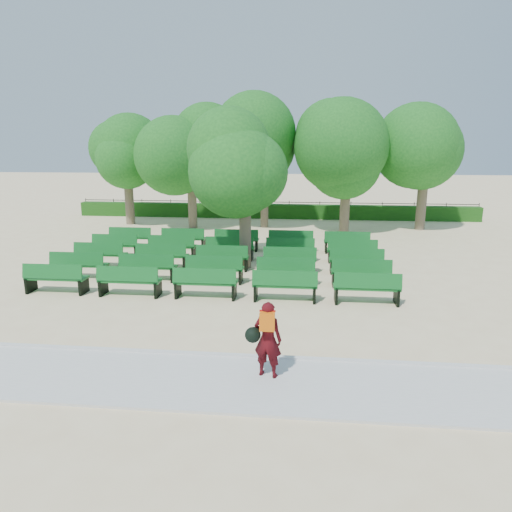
{
  "coord_description": "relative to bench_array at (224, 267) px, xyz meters",
  "views": [
    {
      "loc": [
        1.86,
        -15.61,
        4.7
      ],
      "look_at": [
        0.37,
        -1.0,
        1.1
      ],
      "focal_mm": 32.0,
      "sensor_mm": 36.0,
      "label": 1
    }
  ],
  "objects": [
    {
      "name": "bench_array",
      "position": [
        0.0,
        0.0,
        0.0
      ],
      "size": [
        2.0,
        0.69,
        1.25
      ],
      "rotation": [
        0.0,
        0.0,
        0.04
      ],
      "color": "#105F20",
      "rests_on": "ground"
    },
    {
      "name": "ground",
      "position": [
        1.08,
        -1.15,
        -0.1
      ],
      "size": [
        120.0,
        120.0,
        0.0
      ],
      "primitive_type": "plane",
      "color": "beige"
    },
    {
      "name": "hedge",
      "position": [
        1.08,
        12.85,
        0.35
      ],
      "size": [
        26.0,
        0.7,
        0.9
      ],
      "primitive_type": "cube",
      "color": "#1B5014",
      "rests_on": "ground"
    },
    {
      "name": "paving",
      "position": [
        1.08,
        -8.55,
        -0.07
      ],
      "size": [
        30.0,
        2.2,
        0.06
      ],
      "primitive_type": "cube",
      "color": "silver",
      "rests_on": "ground"
    },
    {
      "name": "tree_among",
      "position": [
        0.77,
        0.36,
        3.68
      ],
      "size": [
        3.8,
        3.8,
        5.52
      ],
      "color": "brown",
      "rests_on": "ground"
    },
    {
      "name": "person",
      "position": [
        2.28,
        -8.24,
        0.79
      ],
      "size": [
        0.79,
        0.51,
        1.6
      ],
      "rotation": [
        0.0,
        0.0,
        2.9
      ],
      "color": "#42090E",
      "rests_on": "ground"
    },
    {
      "name": "fence",
      "position": [
        1.08,
        13.25,
        -0.1
      ],
      "size": [
        26.0,
        0.1,
        1.02
      ],
      "primitive_type": null,
      "color": "black",
      "rests_on": "ground"
    },
    {
      "name": "tree_line",
      "position": [
        1.08,
        8.85,
        -0.1
      ],
      "size": [
        21.8,
        6.8,
        7.04
      ],
      "primitive_type": null,
      "color": "#1F6A1F",
      "rests_on": "ground"
    },
    {
      "name": "curb",
      "position": [
        1.08,
        -7.4,
        -0.05
      ],
      "size": [
        30.0,
        0.12,
        0.1
      ],
      "primitive_type": "cube",
      "color": "silver",
      "rests_on": "ground"
    }
  ]
}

